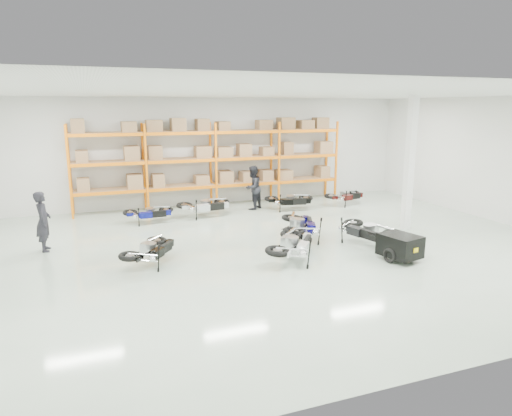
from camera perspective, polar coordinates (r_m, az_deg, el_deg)
name	(u,v)px	position (r m, az deg, el deg)	size (l,w,h in m)	color
room	(272,173)	(13.10, 1.97, 4.34)	(18.00, 18.00, 18.00)	#AFC3AF
pallet_rack	(213,153)	(19.18, -5.39, 6.90)	(11.28, 0.98, 3.62)	orange
structural_column	(410,164)	(16.19, 18.64, 5.25)	(0.25, 0.25, 4.50)	white
moto_blue_centre	(301,221)	(14.38, 5.60, -1.64)	(0.89, 2.00, 1.22)	#09074C
moto_silver_left	(293,240)	(12.44, 4.70, -3.95)	(0.86, 1.94, 1.19)	silver
moto_black_far_left	(151,246)	(12.44, -12.99, -4.59)	(0.76, 1.71, 1.04)	black
moto_touring_right	(367,226)	(14.24, 13.68, -2.23)	(0.84, 1.88, 1.15)	black
trailer	(400,246)	(13.04, 17.54, -4.54)	(1.02, 1.76, 0.71)	black
moto_back_a	(149,210)	(16.92, -13.22, -0.24)	(0.69, 1.56, 0.95)	navy
moto_back_b	(205,202)	(17.52, -6.38, 0.72)	(0.81, 1.82, 1.11)	silver
moto_back_c	(290,197)	(18.61, 4.24, 1.36)	(0.77, 1.72, 1.05)	black
moto_back_d	(346,193)	(19.92, 11.17, 1.83)	(0.73, 1.65, 1.01)	#410D0D
person_left	(43,221)	(14.55, -25.06, -1.53)	(0.64, 0.42, 1.76)	#222129
person_back	(253,188)	(18.62, -0.42, 2.56)	(0.87, 0.68, 1.79)	black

